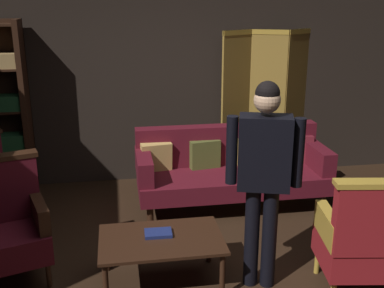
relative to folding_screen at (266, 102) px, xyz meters
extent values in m
plane|color=black|center=(-1.21, -2.28, -0.99)|extent=(10.00, 10.00, 0.00)
cube|color=black|center=(-1.21, 0.17, 0.41)|extent=(7.20, 0.10, 2.80)
cube|color=olive|center=(-0.41, -0.03, -0.04)|extent=(0.42, 0.24, 1.90)
cube|color=#B78E33|center=(-0.41, -0.03, 0.88)|extent=(0.42, 0.25, 0.06)
cube|color=olive|center=(0.00, -0.01, -0.04)|extent=(0.44, 0.20, 1.90)
cube|color=#B78E33|center=(0.00, -0.01, 0.88)|extent=(0.44, 0.21, 0.06)
cube|color=olive|center=(0.41, 0.03, -0.04)|extent=(0.40, 0.27, 1.90)
cube|color=#B78E33|center=(0.41, 0.03, 0.88)|extent=(0.41, 0.28, 0.06)
cube|color=black|center=(-2.94, -0.10, 0.04)|extent=(0.06, 0.32, 2.05)
cylinder|color=black|center=(-1.61, -1.23, -0.88)|extent=(0.07, 0.07, 0.22)
cylinder|color=black|center=(0.29, -1.23, -0.88)|extent=(0.07, 0.07, 0.22)
cylinder|color=black|center=(-1.61, -0.63, -0.88)|extent=(0.07, 0.07, 0.22)
cylinder|color=black|center=(0.29, -0.63, -0.88)|extent=(0.07, 0.07, 0.22)
cube|color=#4C0F19|center=(-0.66, -0.93, -0.67)|extent=(2.10, 0.76, 0.20)
cube|color=#4C0F19|center=(-0.66, -0.62, -0.34)|extent=(2.10, 0.18, 0.46)
cube|color=#4C0F19|center=(-1.64, -0.93, -0.44)|extent=(0.16, 0.68, 0.26)
cube|color=#4C0F19|center=(0.32, -0.93, -0.44)|extent=(0.16, 0.68, 0.26)
cube|color=tan|center=(-1.49, -0.73, -0.42)|extent=(0.36, 0.18, 0.35)
cube|color=#4C5123|center=(-0.94, -0.73, -0.42)|extent=(0.35, 0.16, 0.34)
cube|color=#B79338|center=(-0.39, -0.73, -0.42)|extent=(0.36, 0.18, 0.34)
cube|color=maroon|center=(0.17, -0.73, -0.42)|extent=(0.35, 0.16, 0.35)
cylinder|color=black|center=(-2.05, -2.56, -0.79)|extent=(0.04, 0.04, 0.39)
cylinder|color=black|center=(-1.15, -2.56, -0.79)|extent=(0.04, 0.04, 0.39)
cylinder|color=black|center=(-2.05, -2.02, -0.79)|extent=(0.04, 0.04, 0.39)
cylinder|color=black|center=(-1.15, -2.02, -0.79)|extent=(0.04, 0.04, 0.39)
cube|color=black|center=(-1.60, -2.29, -0.58)|extent=(1.00, 0.64, 0.03)
cylinder|color=#B78E33|center=(0.19, -2.42, -0.88)|extent=(0.04, 0.04, 0.22)
cylinder|color=#B78E33|center=(-0.26, -2.35, -0.88)|extent=(0.04, 0.04, 0.22)
cube|color=maroon|center=(-0.07, -2.61, -0.65)|extent=(0.64, 0.64, 0.24)
cube|color=maroon|center=(-0.11, -2.84, -0.26)|extent=(0.57, 0.20, 0.54)
cube|color=#B78E33|center=(-0.11, -2.84, 0.03)|extent=(0.61, 0.22, 0.04)
cube|color=#B78E33|center=(-0.31, -2.58, -0.42)|extent=(0.17, 0.51, 0.22)
cylinder|color=black|center=(-2.52, -2.19, -0.88)|extent=(0.04, 0.04, 0.22)
cylinder|color=black|center=(-2.66, -1.75, -0.88)|extent=(0.04, 0.04, 0.22)
cube|color=#4C0F19|center=(-2.81, -2.03, -0.65)|extent=(0.70, 0.70, 0.24)
cube|color=#4C0F19|center=(-2.88, -1.82, -0.26)|extent=(0.57, 0.28, 0.54)
cube|color=black|center=(-2.58, -1.96, -0.42)|extent=(0.24, 0.50, 0.22)
cylinder|color=black|center=(-2.89, -1.36, -0.88)|extent=(0.04, 0.04, 0.22)
cylinder|color=black|center=(-3.12, -0.96, -0.88)|extent=(0.04, 0.04, 0.22)
cube|color=black|center=(-3.00, -1.16, -0.42)|extent=(0.33, 0.48, 0.22)
cylinder|color=black|center=(-0.74, -2.44, -0.56)|extent=(0.12, 0.12, 0.86)
cylinder|color=black|center=(-0.87, -2.40, -0.56)|extent=(0.12, 0.12, 0.86)
cube|color=maroon|center=(-0.81, -2.42, -0.09)|extent=(0.35, 0.25, 0.09)
cube|color=black|center=(-0.81, -2.42, 0.16)|extent=(0.44, 0.32, 0.58)
cube|color=white|center=(-0.77, -2.31, 0.19)|extent=(0.14, 0.05, 0.41)
cube|color=maroon|center=(-0.77, -2.31, 0.42)|extent=(0.09, 0.05, 0.04)
cylinder|color=black|center=(-0.57, -2.49, 0.17)|extent=(0.09, 0.09, 0.54)
cylinder|color=black|center=(-1.05, -2.35, 0.17)|extent=(0.09, 0.09, 0.54)
sphere|color=tan|center=(-0.81, -2.42, 0.57)|extent=(0.20, 0.20, 0.20)
sphere|color=black|center=(-0.81, -2.42, 0.62)|extent=(0.18, 0.18, 0.18)
cube|color=navy|center=(-1.62, -2.23, -0.55)|extent=(0.23, 0.16, 0.03)
camera|label=1|loc=(-1.90, -5.67, 1.30)|focal=43.95mm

